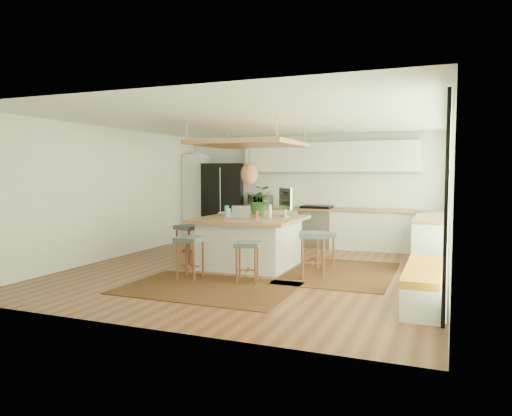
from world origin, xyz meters
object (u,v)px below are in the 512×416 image
at_px(microwave, 260,199).
at_px(island_plant, 260,203).
at_px(island, 251,242).
at_px(stool_right_front, 313,257).
at_px(fridge, 223,206).
at_px(stool_left_side, 189,245).
at_px(stool_right_back, 326,248).
at_px(monitor, 285,203).
at_px(stool_near_left, 190,258).
at_px(laptop, 239,213).
at_px(stool_near_right, 247,261).

height_order(microwave, island_plant, island_plant).
xyz_separation_m(island, stool_right_front, (1.36, -0.53, -0.11)).
xyz_separation_m(fridge, stool_left_side, (0.65, -2.95, -0.57)).
bearing_deg(island_plant, stool_left_side, -149.12).
height_order(stool_right_front, stool_right_back, stool_right_front).
height_order(island, stool_right_front, island).
distance_m(monitor, microwave, 2.82).
bearing_deg(island, stool_left_side, -175.14).
relative_size(stool_right_front, stool_left_side, 1.04).
bearing_deg(stool_near_left, stool_left_side, 120.43).
distance_m(fridge, microwave, 1.04).
bearing_deg(island_plant, stool_near_left, -102.95).
bearing_deg(laptop, stool_right_front, -13.20).
height_order(stool_right_back, island_plant, island_plant).
bearing_deg(laptop, stool_near_left, -126.77).
bearing_deg(monitor, fridge, -174.08).
xyz_separation_m(stool_near_left, stool_left_side, (-0.75, 1.28, 0.00)).
bearing_deg(stool_left_side, fridge, 102.51).
bearing_deg(fridge, stool_near_left, -86.11).
bearing_deg(stool_right_back, stool_right_front, -89.55).
xyz_separation_m(fridge, monitor, (2.48, -2.42, 0.26)).
relative_size(stool_left_side, island_plant, 1.26).
relative_size(stool_near_right, stool_right_back, 1.02).
xyz_separation_m(stool_near_left, monitor, (1.08, 1.81, 0.83)).
height_order(stool_near_right, stool_right_back, stool_near_right).
xyz_separation_m(stool_near_left, stool_near_right, (1.01, 0.08, 0.00)).
bearing_deg(stool_right_back, stool_near_left, -136.09).
xyz_separation_m(fridge, stool_right_back, (3.28, -2.42, -0.57)).
relative_size(fridge, stool_right_front, 2.62).
xyz_separation_m(stool_near_right, island_plant, (-0.54, 1.93, 0.80)).
height_order(island, stool_near_left, island).
height_order(stool_near_right, laptop, laptop).
relative_size(stool_right_back, island_plant, 1.10).
bearing_deg(monitor, stool_near_left, -70.59).
xyz_separation_m(stool_right_front, microwave, (-2.26, 3.35, 0.75)).
bearing_deg(stool_near_left, fridge, 108.41).
bearing_deg(stool_right_front, stool_near_right, -138.26).
bearing_deg(stool_right_front, fridge, 134.35).
bearing_deg(fridge, stool_right_front, -60.18).
distance_m(stool_right_back, island_plant, 1.64).
height_order(stool_near_left, island_plant, island_plant).
distance_m(stool_near_right, monitor, 1.92).
bearing_deg(monitor, stool_left_side, -113.90).
relative_size(fridge, island, 1.09).
xyz_separation_m(stool_near_left, microwave, (-0.38, 4.21, 0.75)).
distance_m(laptop, monitor, 1.05).
bearing_deg(fridge, stool_right_back, -50.96).
xyz_separation_m(stool_near_right, stool_right_front, (0.88, 0.78, 0.00)).
height_order(island, stool_near_right, island).
xyz_separation_m(stool_near_left, laptop, (0.48, 0.95, 0.70)).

